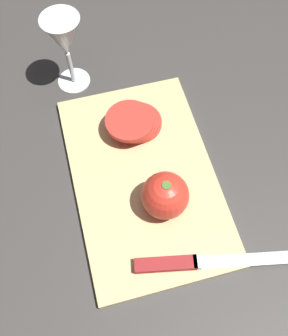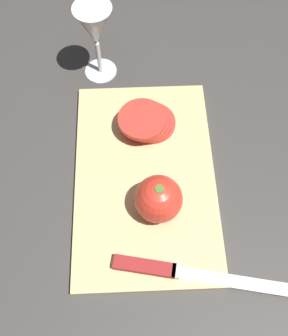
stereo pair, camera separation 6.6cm
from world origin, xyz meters
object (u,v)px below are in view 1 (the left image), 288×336
Objects in this scene: wine_glass at (64,40)px; whole_tomato at (165,195)px; tomato_slice_stack_near at (134,122)px; knife at (185,263)px.

whole_tomato is at bearing -162.21° from wine_glass.
tomato_slice_stack_near is at bearing -148.99° from wine_glass.
whole_tomato is (-0.31, -0.10, -0.06)m from wine_glass.
wine_glass is at bearing 31.01° from tomato_slice_stack_near.
tomato_slice_stack_near is (-0.15, -0.09, -0.08)m from wine_glass.
knife is 2.69× the size of tomato_slice_stack_near.
whole_tomato is 0.28× the size of knife.
wine_glass is 2.02× the size of whole_tomato.
wine_glass is 0.56× the size of knife.
wine_glass reaches higher than knife.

